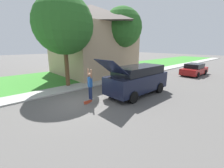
{
  "coord_description": "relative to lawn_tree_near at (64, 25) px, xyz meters",
  "views": [
    {
      "loc": [
        7.88,
        -4.89,
        3.6
      ],
      "look_at": [
        0.64,
        1.78,
        1.04
      ],
      "focal_mm": 24.0,
      "sensor_mm": 36.0,
      "label": 1
    }
  ],
  "objects": [
    {
      "name": "house",
      "position": [
        -3.91,
        5.53,
        -0.87
      ],
      "size": [
        9.46,
        9.0,
        8.21
      ],
      "color": "tan",
      "rests_on": "lawn"
    },
    {
      "name": "lawn_tree_far",
      "position": [
        -0.12,
        7.04,
        0.27
      ],
      "size": [
        4.44,
        4.44,
        7.64
      ],
      "color": "brown",
      "rests_on": "lawn"
    },
    {
      "name": "lawn",
      "position": [
        -3.64,
        4.98,
        -5.17
      ],
      "size": [
        10.0,
        80.0,
        0.08
      ],
      "color": "#387F2D",
      "rests_on": "ground_plane"
    },
    {
      "name": "skateboard",
      "position": [
        4.62,
        -0.96,
        -5.13
      ],
      "size": [
        0.34,
        0.76,
        0.32
      ],
      "color": "#B73D23",
      "rests_on": "ground_plane"
    },
    {
      "name": "sidewalk",
      "position": [
        0.76,
        4.98,
        -5.16
      ],
      "size": [
        1.8,
        80.0,
        0.1
      ],
      "color": "#9E9E99",
      "rests_on": "ground_plane"
    },
    {
      "name": "suv_parked",
      "position": [
        5.59,
        2.79,
        -4.06
      ],
      "size": [
        2.15,
        5.84,
        2.8
      ],
      "color": "black",
      "rests_on": "ground_plane"
    },
    {
      "name": "ground_plane",
      "position": [
        4.36,
        -1.02,
        -5.21
      ],
      "size": [
        120.0,
        120.0,
        0.0
      ],
      "primitive_type": "plane",
      "color": "#54514F"
    },
    {
      "name": "lawn_tree_near",
      "position": [
        0.0,
        0.0,
        0.0
      ],
      "size": [
        4.87,
        4.87,
        7.58
      ],
      "color": "brown",
      "rests_on": "lawn"
    },
    {
      "name": "skateboarder",
      "position": [
        4.73,
        -0.83,
        -3.94
      ],
      "size": [
        0.41,
        0.22,
        1.93
      ],
      "color": "#192347",
      "rests_on": "ground_plane"
    },
    {
      "name": "car_down_street",
      "position": [
        5.66,
        13.97,
        -4.53
      ],
      "size": [
        1.98,
        4.43,
        1.41
      ],
      "color": "maroon",
      "rests_on": "ground_plane"
    }
  ]
}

